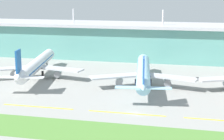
# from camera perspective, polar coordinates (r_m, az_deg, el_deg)

# --- Properties ---
(ground_plane) EXTENTS (600.00, 600.00, 0.00)m
(ground_plane) POSITION_cam_1_polar(r_m,az_deg,el_deg) (133.11, 3.59, -6.70)
(ground_plane) COLOR gray
(terminal_building) EXTENTS (288.00, 34.00, 31.22)m
(terminal_building) POSITION_cam_1_polar(r_m,az_deg,el_deg) (232.38, 7.84, 4.32)
(terminal_building) COLOR #5B9E93
(terminal_building) RESTS_ON ground
(airliner_near_middle) EXTENTS (47.96, 69.83, 18.90)m
(airliner_near_middle) POSITION_cam_1_polar(r_m,az_deg,el_deg) (188.14, -11.50, 0.79)
(airliner_near_middle) COLOR white
(airliner_near_middle) RESTS_ON ground
(airliner_center) EXTENTS (48.32, 69.43, 18.90)m
(airliner_center) POSITION_cam_1_polar(r_m,az_deg,el_deg) (168.28, 4.83, -0.37)
(airliner_center) COLOR #9ED1EA
(airliner_center) RESTS_ON ground
(taxiway_stripe_mid_west) EXTENTS (28.00, 0.70, 0.04)m
(taxiway_stripe_mid_west) POSITION_cam_1_polar(r_m,az_deg,el_deg) (142.97, -11.31, -5.56)
(taxiway_stripe_mid_west) COLOR yellow
(taxiway_stripe_mid_west) RESTS_ON ground
(taxiway_stripe_centre) EXTENTS (28.00, 0.70, 0.04)m
(taxiway_stripe_centre) POSITION_cam_1_polar(r_m,az_deg,el_deg) (133.17, 2.27, -6.67)
(taxiway_stripe_centre) COLOR yellow
(taxiway_stripe_centre) RESTS_ON ground
(grass_verge) EXTENTS (300.00, 18.00, 0.10)m
(grass_verge) POSITION_cam_1_polar(r_m,az_deg,el_deg) (114.52, 1.93, -9.90)
(grass_verge) COLOR #518438
(grass_verge) RESTS_ON ground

